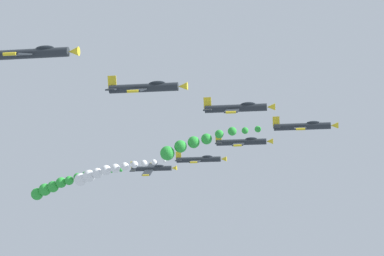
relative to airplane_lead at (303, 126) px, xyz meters
The scene contains 10 objects.
airplane_lead is the anchor object (origin of this frame).
smoke_trail_lead 17.99m from the airplane_lead, 86.94° to the right, with size 3.40×16.29×5.59m.
airplane_left_inner 15.77m from the airplane_lead, 138.07° to the right, with size 9.19×10.35×3.47m.
airplane_right_inner 15.29m from the airplane_lead, 39.80° to the right, with size 9.05×10.35×3.77m.
airplane_left_outer 32.50m from the airplane_lead, 141.72° to the right, with size 9.28×10.35×3.32m.
smoke_trail_left_outer 51.09m from the airplane_lead, 124.84° to the right, with size 7.32×21.13×4.45m.
airplane_right_outer 32.01m from the airplane_lead, 40.30° to the right, with size 9.07×10.35×3.73m.
airplane_trailing 49.14m from the airplane_lead, 138.98° to the right, with size 8.68×10.35×4.66m.
smoke_trail_trailing 67.35m from the airplane_lead, 125.39° to the right, with size 4.96×22.35×6.55m.
airplane_high_slot 48.29m from the airplane_lead, 40.03° to the right, with size 9.15×10.35×3.52m.
Camera 1 is at (102.21, 14.48, 92.98)m, focal length 60.39 mm.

